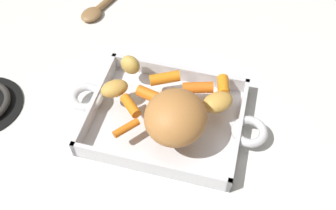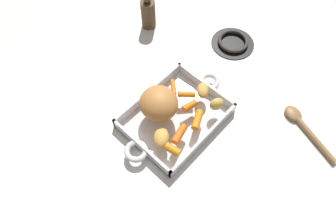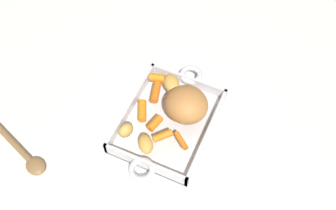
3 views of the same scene
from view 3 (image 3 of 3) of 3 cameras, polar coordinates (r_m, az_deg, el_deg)
name	(u,v)px [view 3 (image 3 of 3)]	position (r m, az deg, el deg)	size (l,w,h in m)	color
ground_plane	(168,124)	(1.07, 0.03, -2.85)	(1.83, 1.83, 0.00)	silver
roasting_dish	(168,121)	(1.06, 0.03, -2.48)	(0.40, 0.24, 0.04)	silver
pork_roast	(186,104)	(1.00, 2.80, 0.08)	(0.11, 0.12, 0.08)	#BB793D
baby_carrot_short	(181,141)	(0.99, 2.00, -5.40)	(0.01, 0.01, 0.05)	orange
baby_carrot_northeast	(163,136)	(0.99, -0.80, -4.65)	(0.02, 0.02, 0.05)	orange
baby_carrot_center_right	(142,111)	(1.03, -3.92, -0.87)	(0.02, 0.02, 0.06)	orange
baby_carrot_southeast	(157,78)	(1.09, -1.64, 4.13)	(0.02, 0.02, 0.04)	orange
baby_carrot_long	(155,123)	(1.01, -1.99, -2.75)	(0.02, 0.02, 0.05)	orange
baby_carrot_northwest	(156,92)	(1.06, -1.88, 1.93)	(0.02, 0.02, 0.06)	orange
potato_near_roast	(126,130)	(0.99, -6.38, -3.79)	(0.04, 0.03, 0.04)	gold
potato_golden_large	(171,83)	(1.08, 0.52, 3.33)	(0.06, 0.04, 0.03)	gold
potato_golden_small	(146,144)	(0.98, -3.38, -5.88)	(0.06, 0.04, 0.03)	gold
serving_spoon	(25,155)	(1.08, -20.75, -7.02)	(0.10, 0.21, 0.02)	olive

